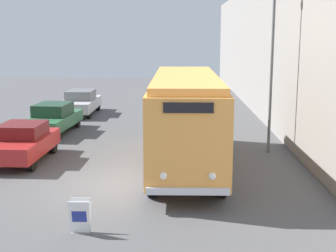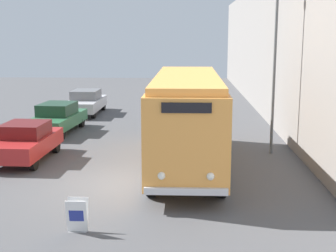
{
  "view_description": "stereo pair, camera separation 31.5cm",
  "coord_description": "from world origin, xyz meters",
  "px_view_note": "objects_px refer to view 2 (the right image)",
  "views": [
    {
      "loc": [
        1.86,
        -14.83,
        4.87
      ],
      "look_at": [
        1.54,
        -0.05,
        2.01
      ],
      "focal_mm": 50.0,
      "sensor_mm": 36.0,
      "label": 1
    },
    {
      "loc": [
        2.17,
        -14.82,
        4.87
      ],
      "look_at": [
        1.54,
        -0.05,
        2.01
      ],
      "focal_mm": 50.0,
      "sensor_mm": 36.0,
      "label": 2
    }
  ],
  "objects_px": {
    "parked_car_near": "(25,141)",
    "parked_car_mid": "(57,118)",
    "vintage_bus": "(187,115)",
    "sign_board": "(77,216)",
    "streetlamp": "(275,44)",
    "parked_car_far": "(86,102)"
  },
  "relations": [
    {
      "from": "sign_board",
      "to": "parked_car_far",
      "type": "bearing_deg",
      "value": 101.57
    },
    {
      "from": "sign_board",
      "to": "parked_car_near",
      "type": "bearing_deg",
      "value": 118.5
    },
    {
      "from": "sign_board",
      "to": "parked_car_near",
      "type": "height_order",
      "value": "parked_car_near"
    },
    {
      "from": "sign_board",
      "to": "parked_car_mid",
      "type": "bearing_deg",
      "value": 107.75
    },
    {
      "from": "parked_car_near",
      "to": "parked_car_mid",
      "type": "bearing_deg",
      "value": 94.38
    },
    {
      "from": "vintage_bus",
      "to": "sign_board",
      "type": "relative_size",
      "value": 11.21
    },
    {
      "from": "sign_board",
      "to": "parked_car_mid",
      "type": "height_order",
      "value": "parked_car_mid"
    },
    {
      "from": "vintage_bus",
      "to": "streetlamp",
      "type": "xyz_separation_m",
      "value": [
        3.55,
        2.19,
        2.59
      ]
    },
    {
      "from": "sign_board",
      "to": "streetlamp",
      "type": "distance_m",
      "value": 11.21
    },
    {
      "from": "parked_car_near",
      "to": "parked_car_mid",
      "type": "height_order",
      "value": "same"
    },
    {
      "from": "streetlamp",
      "to": "parked_car_near",
      "type": "distance_m",
      "value": 10.76
    },
    {
      "from": "vintage_bus",
      "to": "parked_car_far",
      "type": "relative_size",
      "value": 2.1
    },
    {
      "from": "vintage_bus",
      "to": "streetlamp",
      "type": "distance_m",
      "value": 4.91
    },
    {
      "from": "parked_car_near",
      "to": "parked_car_far",
      "type": "relative_size",
      "value": 0.9
    },
    {
      "from": "vintage_bus",
      "to": "streetlamp",
      "type": "height_order",
      "value": "streetlamp"
    },
    {
      "from": "streetlamp",
      "to": "sign_board",
      "type": "bearing_deg",
      "value": -127.05
    },
    {
      "from": "parked_car_far",
      "to": "streetlamp",
      "type": "bearing_deg",
      "value": -43.82
    },
    {
      "from": "sign_board",
      "to": "parked_car_far",
      "type": "distance_m",
      "value": 18.39
    },
    {
      "from": "streetlamp",
      "to": "parked_car_near",
      "type": "height_order",
      "value": "streetlamp"
    },
    {
      "from": "sign_board",
      "to": "streetlamp",
      "type": "bearing_deg",
      "value": 52.95
    },
    {
      "from": "streetlamp",
      "to": "parked_car_far",
      "type": "xyz_separation_m",
      "value": [
        -9.97,
        9.69,
        -3.79
      ]
    },
    {
      "from": "sign_board",
      "to": "parked_car_near",
      "type": "xyz_separation_m",
      "value": [
        -3.67,
        6.75,
        0.35
      ]
    }
  ]
}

